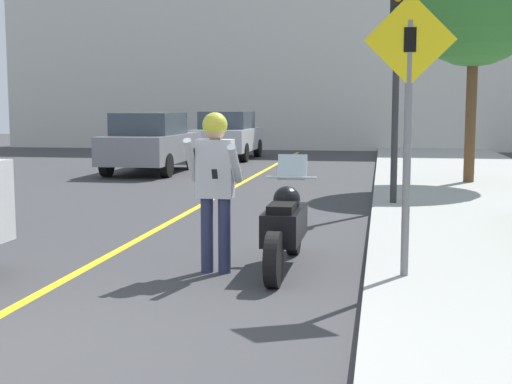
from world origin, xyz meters
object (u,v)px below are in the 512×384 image
(person_biker, at_px, (215,174))
(parked_car_grey, at_px, (151,142))
(motorcycle, at_px, (285,226))
(crossing_sign, at_px, (408,109))
(traffic_light, at_px, (397,48))
(parked_car_silver, at_px, (228,135))

(person_biker, relative_size, parked_car_grey, 0.43)
(motorcycle, height_order, crossing_sign, crossing_sign)
(crossing_sign, relative_size, parked_car_grey, 0.67)
(crossing_sign, height_order, traffic_light, traffic_light)
(person_biker, relative_size, traffic_light, 0.45)
(motorcycle, height_order, parked_car_silver, parked_car_silver)
(person_biker, distance_m, parked_car_silver, 17.33)
(parked_car_silver, bearing_deg, traffic_light, -64.51)
(traffic_light, height_order, parked_car_grey, traffic_light)
(person_biker, distance_m, crossing_sign, 2.22)
(motorcycle, bearing_deg, traffic_light, 75.27)
(person_biker, bearing_deg, parked_car_grey, 111.64)
(motorcycle, xyz_separation_m, person_biker, (-0.74, -0.32, 0.62))
(motorcycle, bearing_deg, crossing_sign, -27.19)
(parked_car_grey, xyz_separation_m, parked_car_silver, (1.02, 5.46, 0.00))
(parked_car_grey, distance_m, parked_car_silver, 5.56)
(person_biker, height_order, crossing_sign, crossing_sign)
(motorcycle, bearing_deg, parked_car_grey, 115.38)
(parked_car_silver, bearing_deg, motorcycle, -75.57)
(motorcycle, distance_m, parked_car_grey, 12.38)
(traffic_light, bearing_deg, person_biker, -111.18)
(parked_car_grey, height_order, parked_car_silver, same)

